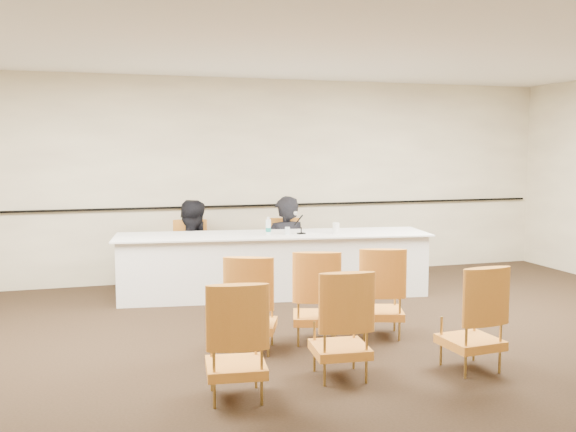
# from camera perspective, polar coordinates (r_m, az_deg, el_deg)

# --- Properties ---
(floor) EXTENTS (10.00, 10.00, 0.00)m
(floor) POSITION_cam_1_polar(r_m,az_deg,el_deg) (6.16, 4.78, -12.51)
(floor) COLOR black
(floor) RESTS_ON ground
(ceiling) EXTENTS (10.00, 10.00, 0.00)m
(ceiling) POSITION_cam_1_polar(r_m,az_deg,el_deg) (5.94, 5.04, 16.12)
(ceiling) COLOR white
(ceiling) RESTS_ON ground
(wall_back) EXTENTS (10.00, 0.04, 3.00)m
(wall_back) POSITION_cam_1_polar(r_m,az_deg,el_deg) (9.69, -3.87, 3.30)
(wall_back) COLOR #BFB296
(wall_back) RESTS_ON ground
(wall_rail) EXTENTS (9.80, 0.04, 0.03)m
(wall_rail) POSITION_cam_1_polar(r_m,az_deg,el_deg) (9.67, -3.80, 0.92)
(wall_rail) COLOR black
(wall_rail) RESTS_ON wall_back
(panel_table) EXTENTS (4.23, 1.49, 0.83)m
(panel_table) POSITION_cam_1_polar(r_m,az_deg,el_deg) (8.58, -1.28, -4.34)
(panel_table) COLOR silver
(panel_table) RESTS_ON ground
(panelist_main) EXTENTS (0.71, 0.51, 1.82)m
(panelist_main) POSITION_cam_1_polar(r_m,az_deg,el_deg) (9.21, -0.26, -3.88)
(panelist_main) COLOR black
(panelist_main) RESTS_ON ground
(panelist_main_chair) EXTENTS (0.56, 0.56, 0.95)m
(panelist_main_chair) POSITION_cam_1_polar(r_m,az_deg,el_deg) (9.19, -0.26, -3.27)
(panelist_main_chair) COLOR orange
(panelist_main_chair) RESTS_ON ground
(panelist_second) EXTENTS (0.97, 0.84, 1.72)m
(panelist_second) POSITION_cam_1_polar(r_m,az_deg,el_deg) (9.10, -8.64, -3.98)
(panelist_second) COLOR black
(panelist_second) RESTS_ON ground
(panelist_second_chair) EXTENTS (0.56, 0.56, 0.95)m
(panelist_second_chair) POSITION_cam_1_polar(r_m,az_deg,el_deg) (9.08, -8.65, -3.44)
(panelist_second_chair) COLOR orange
(panelist_second_chair) RESTS_ON ground
(papers) EXTENTS (0.33, 0.26, 0.00)m
(papers) POSITION_cam_1_polar(r_m,az_deg,el_deg) (8.51, 1.62, -1.58)
(papers) COLOR white
(papers) RESTS_ON panel_table
(microphone) EXTENTS (0.14, 0.23, 0.30)m
(microphone) POSITION_cam_1_polar(r_m,az_deg,el_deg) (8.44, 1.18, -0.63)
(microphone) COLOR black
(microphone) RESTS_ON panel_table
(water_bottle) EXTENTS (0.07, 0.07, 0.24)m
(water_bottle) POSITION_cam_1_polar(r_m,az_deg,el_deg) (8.40, -1.77, -0.88)
(water_bottle) COLOR #18857E
(water_bottle) RESTS_ON panel_table
(drinking_glass) EXTENTS (0.08, 0.08, 0.10)m
(drinking_glass) POSITION_cam_1_polar(r_m,az_deg,el_deg) (8.44, -0.05, -1.31)
(drinking_glass) COLOR silver
(drinking_glass) RESTS_ON panel_table
(coffee_cup) EXTENTS (0.11, 0.11, 0.14)m
(coffee_cup) POSITION_cam_1_polar(r_m,az_deg,el_deg) (8.56, 4.28, -1.08)
(coffee_cup) COLOR white
(coffee_cup) RESTS_ON panel_table
(aud_chair_front_left) EXTENTS (0.65, 0.65, 0.95)m
(aud_chair_front_left) POSITION_cam_1_polar(r_m,az_deg,el_deg) (6.26, -3.26, -7.68)
(aud_chair_front_left) COLOR orange
(aud_chair_front_left) RESTS_ON ground
(aud_chair_front_mid) EXTENTS (0.63, 0.63, 0.95)m
(aud_chair_front_mid) POSITION_cam_1_polar(r_m,az_deg,el_deg) (6.54, 2.51, -7.07)
(aud_chair_front_mid) COLOR orange
(aud_chair_front_mid) RESTS_ON ground
(aud_chair_front_right) EXTENTS (0.63, 0.63, 0.95)m
(aud_chair_front_right) POSITION_cam_1_polar(r_m,az_deg,el_deg) (6.79, 8.20, -6.64)
(aud_chair_front_right) COLOR orange
(aud_chair_front_right) RESTS_ON ground
(aud_chair_back_left) EXTENTS (0.56, 0.56, 0.95)m
(aud_chair_back_left) POSITION_cam_1_polar(r_m,az_deg,el_deg) (5.11, -4.67, -10.85)
(aud_chair_back_left) COLOR orange
(aud_chair_back_left) RESTS_ON ground
(aud_chair_back_mid) EXTENTS (0.55, 0.55, 0.95)m
(aud_chair_back_mid) POSITION_cam_1_polar(r_m,az_deg,el_deg) (5.55, 4.65, -9.47)
(aud_chair_back_mid) COLOR orange
(aud_chair_back_mid) RESTS_ON ground
(aud_chair_back_right) EXTENTS (0.54, 0.54, 0.95)m
(aud_chair_back_right) POSITION_cam_1_polar(r_m,az_deg,el_deg) (5.96, 15.95, -8.61)
(aud_chair_back_right) COLOR orange
(aud_chair_back_right) RESTS_ON ground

